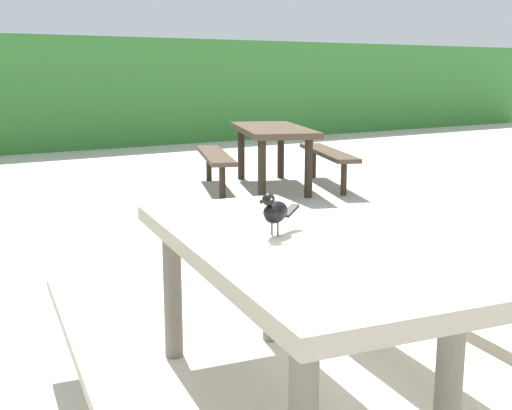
# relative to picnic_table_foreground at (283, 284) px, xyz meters

# --- Properties ---
(ground_plane) EXTENTS (60.00, 60.00, 0.00)m
(ground_plane) POSITION_rel_picnic_table_foreground_xyz_m (0.37, 0.13, -0.56)
(ground_plane) COLOR beige
(picnic_table_foreground) EXTENTS (1.94, 1.97, 0.74)m
(picnic_table_foreground) POSITION_rel_picnic_table_foreground_xyz_m (0.00, 0.00, 0.00)
(picnic_table_foreground) COLOR #B2A893
(picnic_table_foreground) RESTS_ON ground
(bird_grackle) EXTENTS (0.27, 0.15, 0.18)m
(bird_grackle) POSITION_rel_picnic_table_foreground_xyz_m (0.01, 0.08, 0.29)
(bird_grackle) COLOR black
(bird_grackle) RESTS_ON picnic_table_foreground
(picnic_table_mid_right) EXTENTS (2.20, 2.21, 0.74)m
(picnic_table_mid_right) POSITION_rel_picnic_table_foreground_xyz_m (2.97, 4.48, 0.00)
(picnic_table_mid_right) COLOR #473828
(picnic_table_mid_right) RESTS_ON ground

